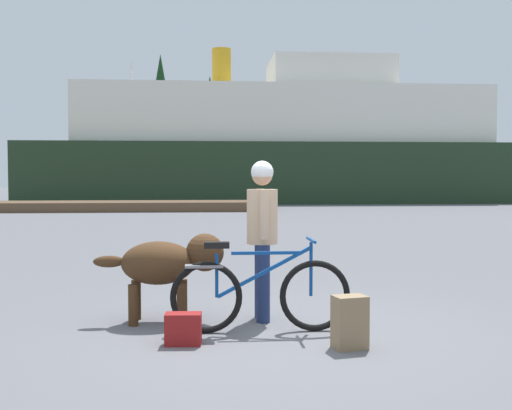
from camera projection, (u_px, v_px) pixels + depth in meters
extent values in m
plane|color=slate|center=(275.00, 335.00, 6.02)|extent=(160.00, 160.00, 0.00)
torus|color=black|center=(315.00, 296.00, 6.16)|extent=(0.69, 0.06, 0.69)
torus|color=black|center=(206.00, 297.00, 6.07)|extent=(0.69, 0.06, 0.69)
cube|color=navy|center=(266.00, 253.00, 6.10)|extent=(0.67, 0.03, 0.03)
cube|color=navy|center=(264.00, 272.00, 6.11)|extent=(0.90, 0.03, 0.49)
cylinder|color=navy|center=(217.00, 275.00, 6.07)|extent=(0.03, 0.03, 0.42)
cylinder|color=navy|center=(311.00, 269.00, 6.14)|extent=(0.03, 0.03, 0.52)
cube|color=black|center=(217.00, 245.00, 6.06)|extent=(0.24, 0.10, 0.06)
cylinder|color=navy|center=(311.00, 240.00, 6.13)|extent=(0.03, 0.44, 0.03)
cube|color=slate|center=(204.00, 266.00, 6.06)|extent=(0.36, 0.14, 0.02)
cylinder|color=navy|center=(261.00, 280.00, 6.75)|extent=(0.14, 0.14, 0.80)
cylinder|color=navy|center=(263.00, 284.00, 6.53)|extent=(0.14, 0.14, 0.80)
cylinder|color=#D8B28C|center=(262.00, 217.00, 6.61)|extent=(0.32, 0.32, 0.57)
cylinder|color=#D8B28C|center=(260.00, 212.00, 6.83)|extent=(0.09, 0.09, 0.50)
cylinder|color=#D8B28C|center=(264.00, 215.00, 6.39)|extent=(0.09, 0.09, 0.50)
sphere|color=tan|center=(262.00, 175.00, 6.59)|extent=(0.22, 0.22, 0.22)
sphere|color=white|center=(262.00, 172.00, 6.59)|extent=(0.23, 0.23, 0.23)
ellipsoid|color=#472D19|center=(158.00, 263.00, 6.53)|extent=(0.75, 0.52, 0.44)
sphere|color=#472D19|center=(205.00, 252.00, 6.56)|extent=(0.39, 0.39, 0.39)
ellipsoid|color=#472D19|center=(109.00, 262.00, 6.49)|extent=(0.32, 0.12, 0.12)
cylinder|color=#472D19|center=(183.00, 299.00, 6.71)|extent=(0.10, 0.10, 0.42)
cylinder|color=#472D19|center=(182.00, 304.00, 6.42)|extent=(0.10, 0.10, 0.42)
cylinder|color=#472D19|center=(136.00, 300.00, 6.67)|extent=(0.10, 0.10, 0.42)
cylinder|color=#472D19|center=(133.00, 305.00, 6.38)|extent=(0.10, 0.10, 0.42)
cube|color=#8C7251|center=(350.00, 322.00, 5.54)|extent=(0.32, 0.26, 0.46)
cube|color=maroon|center=(183.00, 329.00, 5.67)|extent=(0.33, 0.20, 0.28)
cube|color=brown|center=(62.00, 206.00, 27.47)|extent=(18.20, 2.91, 0.40)
cube|color=#1E331E|center=(280.00, 173.00, 37.77)|extent=(28.78, 8.72, 3.32)
cube|color=silver|center=(280.00, 118.00, 37.63)|extent=(23.02, 7.32, 3.20)
cube|color=silver|center=(329.00, 76.00, 37.75)|extent=(6.91, 5.23, 1.80)
cylinder|color=#BF8C19|center=(222.00, 70.00, 37.21)|extent=(1.10, 1.10, 2.40)
ellipsoid|color=silver|center=(132.00, 193.00, 40.91)|extent=(8.92, 2.50, 0.90)
cylinder|color=#B2B2B7|center=(132.00, 125.00, 40.72)|extent=(0.14, 0.14, 7.77)
cylinder|color=#B2B2B7|center=(111.00, 167.00, 40.73)|extent=(4.02, 0.10, 0.10)
cylinder|color=#4C331E|center=(161.00, 175.00, 54.65)|extent=(0.34, 0.34, 3.14)
cone|color=#143819|center=(161.00, 106.00, 54.38)|extent=(3.04, 3.04, 8.74)
cylinder|color=#4C331E|center=(311.00, 173.00, 55.73)|extent=(0.50, 0.50, 3.48)
cone|color=#1E4C28|center=(311.00, 110.00, 55.48)|extent=(3.96, 3.96, 7.61)
cylinder|color=#4C331E|center=(210.00, 179.00, 57.16)|extent=(0.36, 0.36, 2.44)
cone|color=#19471E|center=(210.00, 121.00, 56.92)|extent=(3.98, 3.98, 7.95)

